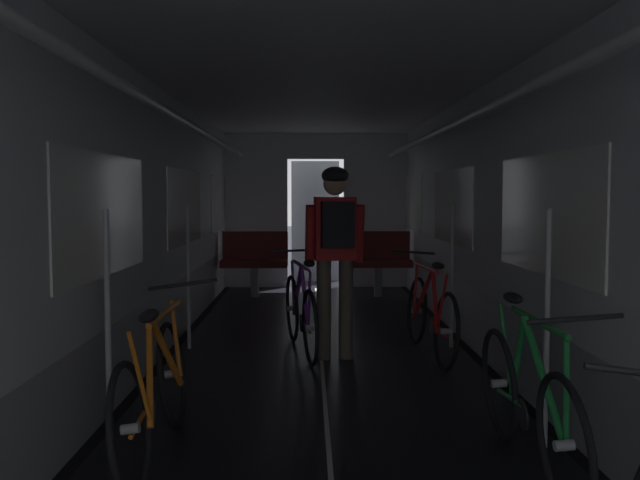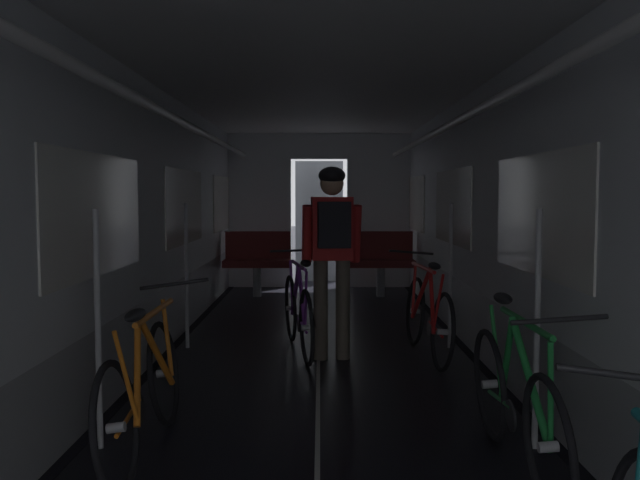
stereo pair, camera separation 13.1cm
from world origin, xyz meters
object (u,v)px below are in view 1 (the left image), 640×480
Objects in this scene: bench_seat_far_left at (255,257)px; bicycle_green at (527,401)px; bicycle_orange at (155,390)px; person_cyclist_aisle at (335,241)px; bicycle_red at (430,315)px; bicycle_purple_in_aisle at (301,312)px; bench_seat_far_right at (378,257)px.

bench_seat_far_left is 0.58× the size of bicycle_green.
bicycle_orange is at bearing -90.78° from bench_seat_far_left.
bicycle_green is at bearing -69.44° from person_cyclist_aisle.
bicycle_green is 2.57m from bicycle_red.
person_cyclist_aisle is at bearing 63.58° from bicycle_orange.
bench_seat_far_left is 0.59× the size of bicycle_purple_in_aisle.
bicycle_red is at bearing 49.55° from bicycle_orange.
bench_seat_far_right is 0.58× the size of bicycle_red.
bicycle_purple_in_aisle is at bearing 171.62° from bicycle_red.
bench_seat_far_left is at bearing 116.86° from bicycle_red.
bench_seat_far_right is 0.57× the size of person_cyclist_aisle.
bench_seat_far_left and bench_seat_far_right have the same top height.
bicycle_red is at bearing -88.51° from bench_seat_far_right.
bicycle_green is 0.98× the size of person_cyclist_aisle.
bench_seat_far_left is 4.01m from person_cyclist_aisle.
bicycle_orange is at bearing -116.42° from person_cyclist_aisle.
bicycle_purple_in_aisle is at bearing 72.32° from bicycle_orange.
bicycle_red reaches higher than bicycle_purple_in_aisle.
bicycle_orange is at bearing -130.45° from bicycle_red.
bench_seat_far_right is at bearing 0.00° from bench_seat_far_left.
bicycle_orange reaches higher than bicycle_green.
bicycle_green is (1.95, -6.32, -0.18)m from bench_seat_far_left.
bench_seat_far_right is at bearing 78.60° from person_cyclist_aisle.
bicycle_green is at bearing -88.60° from bench_seat_far_right.
bench_seat_far_left is 0.58× the size of bicycle_red.
bicycle_green reaches higher than bicycle_purple_in_aisle.
bench_seat_far_left is at bearing 180.00° from bench_seat_far_right.
bench_seat_far_left is 6.07m from bicycle_orange.
bicycle_purple_in_aisle is at bearing 139.45° from person_cyclist_aisle.
person_cyclist_aisle reaches higher than bicycle_purple_in_aisle.
bicycle_green is 2.73m from person_cyclist_aisle.
bench_seat_far_right reaches higher than bicycle_green.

